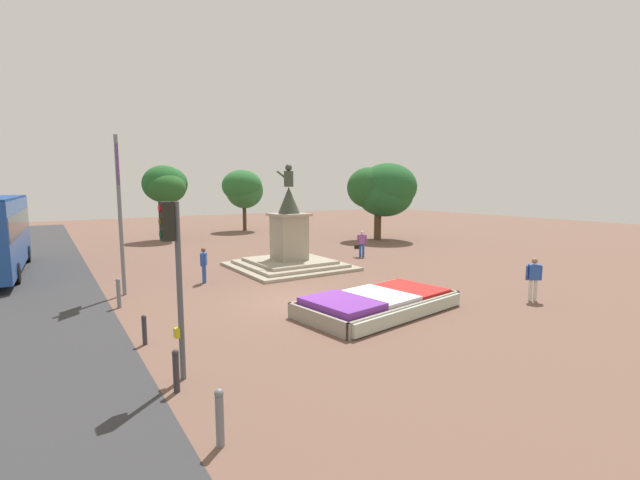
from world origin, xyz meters
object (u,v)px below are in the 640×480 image
Objects in this scene: flower_planter at (378,303)px; kerb_bollard_north at (119,292)px; pedestrian_near_planter at (534,277)px; pedestrian_with_handbag at (361,242)px; pedestrian_crossing_plaza at (204,263)px; kerb_bollard_mid_a at (176,370)px; banner_pole at (120,207)px; kerb_bollard_mid_b at (144,329)px; statue_monument at (289,248)px; traffic_light_near_crossing at (173,260)px; kerb_bollard_south at (220,416)px.

flower_planter is 5.58× the size of kerb_bollard_north.
kerb_bollard_north reaches higher than flower_planter.
flower_planter is at bearing 159.96° from pedestrian_near_planter.
kerb_bollard_north is at bearing 143.89° from flower_planter.
pedestrian_with_handbag is at bearing 15.46° from kerb_bollard_north.
pedestrian_crossing_plaza is 1.71× the size of kerb_bollard_mid_a.
banner_pole is at bearing 87.55° from kerb_bollard_mid_a.
kerb_bollard_mid_b is (-12.62, 3.12, -0.48)m from pedestrian_near_planter.
kerb_bollard_mid_b is (-8.31, -7.19, -0.60)m from statue_monument.
traffic_light_near_crossing reaches higher than flower_planter.
kerb_bollard_south is 1.08× the size of kerb_bollard_mid_a.
pedestrian_with_handbag is 0.98× the size of pedestrian_near_planter.
kerb_bollard_mid_a is (-12.61, 0.02, -0.43)m from pedestrian_near_planter.
pedestrian_near_planter reaches higher than kerb_bollard_south.
traffic_light_near_crossing is at bearing -141.91° from pedestrian_with_handbag.
kerb_bollard_south reaches higher than kerb_bollard_mid_b.
pedestrian_crossing_plaza is at bearing 68.92° from kerb_bollard_mid_a.
kerb_bollard_mid_b is (-0.39, -5.86, -2.94)m from banner_pole.
banner_pole reaches higher than traffic_light_near_crossing.
kerb_bollard_south is (-6.93, -4.24, 0.22)m from flower_planter.
pedestrian_crossing_plaza is (-3.46, 7.27, 0.58)m from flower_planter.
pedestrian_with_handbag reaches higher than kerb_bollard_mid_a.
kerb_bollard_south is 1.21× the size of kerb_bollard_mid_b.
pedestrian_crossing_plaza is at bearing 59.85° from kerb_bollard_mid_b.
traffic_light_near_crossing is 8.47m from banner_pole.
statue_monument is at bearing 51.15° from kerb_bollard_mid_a.
kerb_bollard_mid_a is at bearing -89.58° from kerb_bollard_north.
kerb_bollard_north is (-0.44, -1.77, -2.82)m from banner_pole.
flower_planter is 5.96m from pedestrian_near_planter.
kerb_bollard_mid_b is at bearing 90.21° from kerb_bollard_mid_a.
traffic_light_near_crossing is at bearing -111.24° from pedestrian_crossing_plaza.
kerb_bollard_south is 5.33m from kerb_bollard_mid_b.
kerb_bollard_north is (-3.63, -2.10, -0.33)m from pedestrian_crossing_plaza.
pedestrian_with_handbag reaches higher than kerb_bollard_south.
pedestrian_crossing_plaza is (-4.72, -1.01, -0.15)m from statue_monument.
statue_monument is 4.83m from pedestrian_crossing_plaza.
kerb_bollard_mid_a is 3.10m from kerb_bollard_mid_b.
banner_pole is 6.57m from kerb_bollard_mid_b.
kerb_bollard_south reaches higher than kerb_bollard_mid_a.
pedestrian_with_handbag is (6.39, 8.90, 0.57)m from flower_planter.
traffic_light_near_crossing is 2.43× the size of pedestrian_near_planter.
kerb_bollard_north is (-0.05, 7.19, 0.07)m from kerb_bollard_mid_a.
kerb_bollard_mid_a reaches higher than flower_planter.
kerb_bollard_mid_a is (-3.58, -9.29, -0.40)m from pedestrian_crossing_plaza.
kerb_bollard_south is at bearing -91.42° from banner_pole.
pedestrian_near_planter is at bearing -2.48° from traffic_light_near_crossing.
statue_monument is 5.97× the size of kerb_bollard_mid_a.
pedestrian_crossing_plaza is 9.96m from kerb_bollard_mid_a.
pedestrian_crossing_plaza reaches higher than kerb_bollard_mid_a.
statue_monument is 5.18m from pedestrian_with_handbag.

